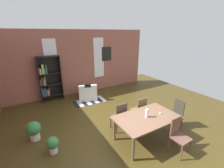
# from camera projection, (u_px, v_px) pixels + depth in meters

# --- Properties ---
(ground_plane) EXTENTS (10.59, 10.59, 0.00)m
(ground_plane) POSITION_uv_depth(u_px,v_px,m) (124.00, 137.00, 4.49)
(ground_plane) COLOR #443716
(back_wall_brick) EXTENTS (7.66, 0.12, 3.10)m
(back_wall_brick) POSITION_uv_depth(u_px,v_px,m) (77.00, 63.00, 7.37)
(back_wall_brick) COLOR #9F5B4B
(back_wall_brick) RESTS_ON ground
(window_pane_0) EXTENTS (0.55, 0.02, 2.02)m
(window_pane_0) POSITION_uv_depth(u_px,v_px,m) (51.00, 62.00, 6.71)
(window_pane_0) COLOR white
(window_pane_1) EXTENTS (0.55, 0.02, 2.02)m
(window_pane_1) POSITION_uv_depth(u_px,v_px,m) (99.00, 58.00, 7.82)
(window_pane_1) COLOR white
(dining_table) EXTENTS (1.76, 1.07, 0.74)m
(dining_table) POSITION_uv_depth(u_px,v_px,m) (146.00, 119.00, 4.21)
(dining_table) COLOR brown
(dining_table) RESTS_ON ground
(vase_on_table) EXTENTS (0.09, 0.09, 0.24)m
(vase_on_table) POSITION_uv_depth(u_px,v_px,m) (147.00, 113.00, 4.14)
(vase_on_table) COLOR silver
(vase_on_table) RESTS_ON dining_table
(tealight_candle_0) EXTENTS (0.04, 0.04, 0.03)m
(tealight_candle_0) POSITION_uv_depth(u_px,v_px,m) (160.00, 113.00, 4.35)
(tealight_candle_0) COLOR silver
(tealight_candle_0) RESTS_ON dining_table
(dining_chair_near_right) EXTENTS (0.41, 0.41, 0.95)m
(dining_chair_near_right) POSITION_uv_depth(u_px,v_px,m) (179.00, 135.00, 3.82)
(dining_chair_near_right) COLOR brown
(dining_chair_near_right) RESTS_ON ground
(dining_chair_head_right) EXTENTS (0.43, 0.43, 0.95)m
(dining_chair_head_right) POSITION_uv_depth(u_px,v_px,m) (176.00, 113.00, 4.84)
(dining_chair_head_right) COLOR #322F24
(dining_chair_head_right) RESTS_ON ground
(dining_chair_far_left) EXTENTS (0.40, 0.40, 0.95)m
(dining_chair_far_left) POSITION_uv_depth(u_px,v_px,m) (120.00, 116.00, 4.69)
(dining_chair_far_left) COLOR #433426
(dining_chair_far_left) RESTS_ON ground
(dining_chair_far_right) EXTENTS (0.40, 0.40, 0.95)m
(dining_chair_far_right) POSITION_uv_depth(u_px,v_px,m) (139.00, 109.00, 5.07)
(dining_chair_far_right) COLOR brown
(dining_chair_far_right) RESTS_ON ground
(bookshelf_tall) EXTENTS (0.95, 0.32, 2.01)m
(bookshelf_tall) POSITION_uv_depth(u_px,v_px,m) (48.00, 79.00, 6.67)
(bookshelf_tall) COLOR black
(bookshelf_tall) RESTS_ON ground
(armchair_white) EXTENTS (1.00, 1.00, 0.75)m
(armchair_white) POSITION_uv_depth(u_px,v_px,m) (88.00, 93.00, 7.06)
(armchair_white) COLOR silver
(armchair_white) RESTS_ON ground
(potted_plant_by_shelf) EXTENTS (0.40, 0.40, 0.57)m
(potted_plant_by_shelf) POSITION_uv_depth(u_px,v_px,m) (34.00, 130.00, 4.32)
(potted_plant_by_shelf) COLOR silver
(potted_plant_by_shelf) RESTS_ON ground
(potted_plant_corner) EXTENTS (0.32, 0.32, 0.46)m
(potted_plant_corner) POSITION_uv_depth(u_px,v_px,m) (52.00, 144.00, 3.86)
(potted_plant_corner) COLOR silver
(potted_plant_corner) RESTS_ON ground
(striped_rug) EXTENTS (1.42, 0.72, 0.01)m
(striped_rug) POSITION_uv_depth(u_px,v_px,m) (89.00, 101.00, 6.84)
(striped_rug) COLOR #1E1E33
(striped_rug) RESTS_ON ground
(framed_picture) EXTENTS (0.56, 0.03, 0.72)m
(framed_picture) POSITION_uv_depth(u_px,v_px,m) (107.00, 54.00, 7.97)
(framed_picture) COLOR black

